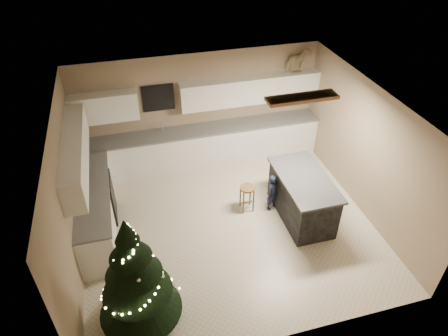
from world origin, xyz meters
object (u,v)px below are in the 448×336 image
Objects in this scene: bar_stool at (247,193)px; christmas_tree at (136,282)px; rocking_horse at (298,61)px; island at (302,197)px; toddler at (273,193)px.

christmas_tree is at bearing -140.03° from bar_stool.
rocking_horse reaches higher than christmas_tree.
christmas_tree is (-2.33, -1.96, 0.42)m from bar_stool.
christmas_tree reaches higher than island.
bar_stool is at bearing 154.86° from island.
toddler is (2.85, 1.85, -0.45)m from christmas_tree.
island is 2.70× the size of rocking_horse.
rocking_horse reaches higher than toddler.
island is 1.09m from bar_stool.
island is 0.59m from toddler.
christmas_tree reaches higher than toddler.
toddler is 1.30× the size of rocking_horse.
island is 2.08× the size of toddler.
toddler is (0.52, -0.11, -0.02)m from bar_stool.
toddler is at bearing 33.01° from christmas_tree.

